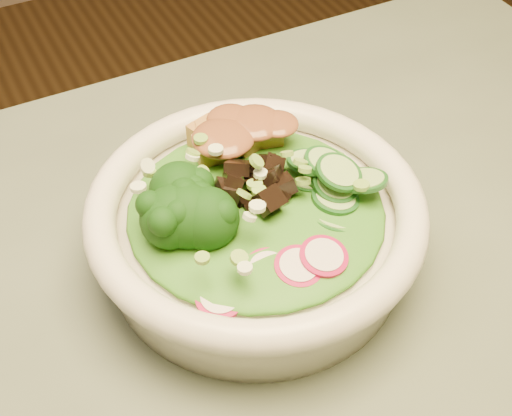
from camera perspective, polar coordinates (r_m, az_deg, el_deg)
name	(u,v)px	position (r m, az deg, el deg)	size (l,w,h in m)	color
salad_bowl	(256,226)	(0.50, 0.00, -1.47)	(0.23, 0.23, 0.06)	silver
lettuce_bed	(256,207)	(0.48, 0.00, 0.08)	(0.18, 0.18, 0.02)	#1C6214
broccoli_florets	(176,210)	(0.47, -6.40, -0.14)	(0.07, 0.06, 0.04)	black
radish_slices	(283,267)	(0.44, 2.20, -4.72)	(0.10, 0.03, 0.02)	maroon
cucumber_slices	(336,183)	(0.49, 6.45, 1.97)	(0.06, 0.06, 0.03)	#98CC71
mushroom_heap	(252,185)	(0.48, -0.32, 1.89)	(0.06, 0.06, 0.03)	black
tofu_cubes	(239,145)	(0.52, -1.38, 5.04)	(0.08, 0.05, 0.03)	#A97E38
peanut_sauce	(239,133)	(0.51, -1.41, 6.01)	(0.06, 0.05, 0.01)	brown
scallion_garnish	(256,186)	(0.47, 0.00, 1.81)	(0.17, 0.17, 0.02)	#74A73B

